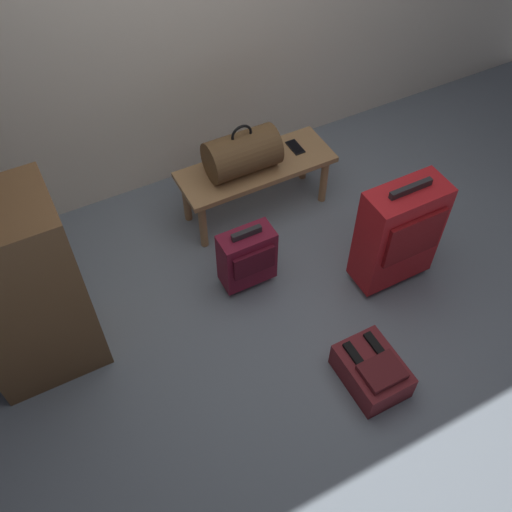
{
  "coord_description": "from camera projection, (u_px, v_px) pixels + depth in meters",
  "views": [
    {
      "loc": [
        -1.16,
        -1.45,
        2.8
      ],
      "look_at": [
        -0.17,
        0.43,
        0.25
      ],
      "focal_mm": 40.56,
      "sensor_mm": 36.0,
      "label": 1
    }
  ],
  "objects": [
    {
      "name": "suitcase_small_burgundy",
      "position": [
        247.0,
        257.0,
        3.33
      ],
      "size": [
        0.32,
        0.19,
        0.46
      ],
      "color": "maroon",
      "rests_on": "ground"
    },
    {
      "name": "duffel_bag_brown",
      "position": [
        242.0,
        153.0,
        3.49
      ],
      "size": [
        0.44,
        0.26,
        0.34
      ],
      "color": "brown",
      "rests_on": "bench"
    },
    {
      "name": "side_cabinet",
      "position": [
        22.0,
        293.0,
        2.78
      ],
      "size": [
        0.56,
        0.44,
        1.1
      ],
      "color": "brown",
      "rests_on": "ground"
    },
    {
      "name": "cell_phone",
      "position": [
        295.0,
        147.0,
        3.72
      ],
      "size": [
        0.07,
        0.14,
        0.01
      ],
      "color": "black",
      "rests_on": "bench"
    },
    {
      "name": "ground_plane",
      "position": [
        317.0,
        324.0,
        3.32
      ],
      "size": [
        6.6,
        6.6,
        0.0
      ],
      "primitive_type": "plane",
      "color": "slate"
    },
    {
      "name": "backpack_maroon",
      "position": [
        372.0,
        371.0,
        3.03
      ],
      "size": [
        0.28,
        0.38,
        0.21
      ],
      "color": "maroon",
      "rests_on": "ground"
    },
    {
      "name": "bench",
      "position": [
        256.0,
        172.0,
        3.66
      ],
      "size": [
        1.0,
        0.36,
        0.39
      ],
      "color": "#A87A4C",
      "rests_on": "ground"
    },
    {
      "name": "suitcase_upright_red",
      "position": [
        399.0,
        234.0,
        3.26
      ],
      "size": [
        0.46,
        0.25,
        0.75
      ],
      "color": "red",
      "rests_on": "ground"
    }
  ]
}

